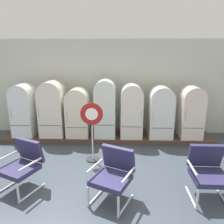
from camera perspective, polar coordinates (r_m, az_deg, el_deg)
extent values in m
cube|color=#37404B|center=(4.01, -4.09, -23.87)|extent=(12.00, 10.00, 0.05)
cube|color=silver|center=(6.83, -1.10, 6.49)|extent=(11.76, 0.12, 2.89)
cube|color=#47443F|center=(6.75, -1.15, 15.72)|extent=(11.76, 0.07, 0.06)
cube|color=#4C362C|center=(6.59, -1.34, -6.33)|extent=(6.10, 0.95, 0.13)
cube|color=white|center=(6.86, -21.94, -0.66)|extent=(0.59, 0.68, 1.22)
cylinder|color=white|center=(6.72, -22.46, 4.33)|extent=(0.59, 0.67, 0.59)
cube|color=#383838|center=(6.62, -22.93, -3.31)|extent=(0.54, 0.01, 0.01)
cylinder|color=silver|center=(6.61, -25.14, -0.27)|extent=(0.02, 0.02, 0.28)
cube|color=silver|center=(6.56, -15.26, -0.58)|extent=(0.68, 0.69, 1.26)
cylinder|color=silver|center=(6.42, -15.66, 4.83)|extent=(0.68, 0.67, 0.68)
cube|color=#383838|center=(6.31, -16.03, -3.43)|extent=(0.63, 0.01, 0.01)
cylinder|color=silver|center=(6.28, -18.74, -0.13)|extent=(0.02, 0.02, 0.28)
cube|color=silver|center=(6.37, -8.91, -1.45)|extent=(0.64, 0.63, 1.09)
cylinder|color=silver|center=(6.24, -9.12, 3.34)|extent=(0.64, 0.62, 0.64)
cube|color=#383838|center=(6.14, -9.38, -4.07)|extent=(0.59, 0.01, 0.01)
cylinder|color=silver|center=(6.08, -11.92, -1.14)|extent=(0.02, 0.02, 0.28)
cube|color=silver|center=(6.26, -1.80, -0.35)|extent=(0.59, 0.67, 1.35)
cylinder|color=silver|center=(6.11, -1.85, 5.76)|extent=(0.59, 0.66, 0.59)
cube|color=#383838|center=(6.01, -2.00, -3.47)|extent=(0.54, 0.01, 0.01)
cylinder|color=silver|center=(5.90, -4.33, 0.26)|extent=(0.02, 0.02, 0.28)
cube|color=silver|center=(6.25, 5.09, -1.03)|extent=(0.62, 0.64, 1.22)
cylinder|color=silver|center=(6.11, 5.23, 4.46)|extent=(0.62, 0.63, 0.62)
cube|color=#383838|center=(6.02, 5.20, -3.92)|extent=(0.57, 0.01, 0.01)
cylinder|color=silver|center=(5.91, 7.69, -0.61)|extent=(0.02, 0.02, 0.28)
cube|color=silver|center=(6.38, 12.57, -1.40)|extent=(0.66, 0.67, 1.14)
cylinder|color=silver|center=(6.24, 12.88, 3.60)|extent=(0.66, 0.65, 0.66)
cube|color=#383838|center=(6.13, 13.02, -4.16)|extent=(0.61, 0.01, 0.01)
cylinder|color=silver|center=(5.97, 10.68, -1.11)|extent=(0.02, 0.02, 0.28)
cube|color=beige|center=(6.56, 19.94, -1.37)|extent=(0.61, 0.62, 1.17)
cylinder|color=beige|center=(6.43, 20.42, 3.63)|extent=(0.61, 0.61, 0.61)
cube|color=#383838|center=(6.34, 20.60, -4.00)|extent=(0.56, 0.01, 0.01)
cylinder|color=silver|center=(6.16, 18.78, -0.98)|extent=(0.02, 0.02, 0.28)
cylinder|color=silver|center=(4.87, -24.94, -16.92)|extent=(0.29, 0.58, 0.04)
cylinder|color=silver|center=(4.50, -20.23, -19.27)|extent=(0.29, 0.58, 0.04)
cylinder|color=silver|center=(4.25, -23.43, -18.92)|extent=(0.05, 0.05, 0.36)
cube|color=#2A274C|center=(4.48, -23.25, -13.65)|extent=(0.78, 0.76, 0.09)
cube|color=#2A274C|center=(4.53, -20.79, -9.21)|extent=(0.61, 0.40, 0.46)
cylinder|color=silver|center=(4.63, -26.08, -10.47)|extent=(0.24, 0.47, 0.04)
cylinder|color=silver|center=(4.17, -20.63, -12.69)|extent=(0.24, 0.47, 0.04)
cylinder|color=silver|center=(4.38, 20.02, -20.33)|extent=(0.05, 0.62, 0.04)
cylinder|color=silver|center=(4.05, 21.52, -20.55)|extent=(0.04, 0.04, 0.36)
cylinder|color=silver|center=(4.57, 27.10, -19.54)|extent=(0.05, 0.62, 0.04)
cube|color=#2A274C|center=(4.25, 24.26, -15.42)|extent=(0.60, 0.57, 0.09)
cube|color=#2A274C|center=(4.37, 23.28, -10.42)|extent=(0.60, 0.17, 0.46)
cylinder|color=silver|center=(4.06, 20.29, -13.51)|extent=(0.04, 0.51, 0.04)
cylinder|color=silver|center=(4.19, -3.90, -21.11)|extent=(0.30, 0.58, 0.04)
cylinder|color=silver|center=(3.89, -6.29, -21.14)|extent=(0.05, 0.05, 0.36)
cylinder|color=silver|center=(3.99, 3.60, -23.29)|extent=(0.30, 0.58, 0.04)
cylinder|color=silver|center=(3.67, 1.68, -23.62)|extent=(0.05, 0.05, 0.36)
cube|color=#2A274C|center=(3.84, -0.28, -17.38)|extent=(0.78, 0.76, 0.09)
cube|color=#2A274C|center=(3.93, 1.72, -11.97)|extent=(0.61, 0.40, 0.46)
cylinder|color=silver|center=(3.88, -4.56, -13.88)|extent=(0.25, 0.47, 0.04)
cylinder|color=silver|center=(3.63, 4.33, -16.11)|extent=(0.25, 0.47, 0.04)
cylinder|color=#2D2D30|center=(5.38, -5.02, -12.25)|extent=(0.32, 0.32, 0.03)
cylinder|color=silver|center=(5.14, -5.17, -6.51)|extent=(0.04, 0.04, 1.13)
cylinder|color=maroon|center=(4.93, -5.37, -0.52)|extent=(0.52, 0.02, 0.52)
cylinder|color=white|center=(4.92, -5.39, -0.56)|extent=(0.28, 0.00, 0.28)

